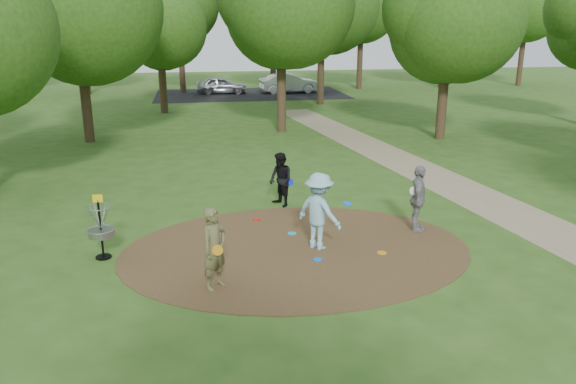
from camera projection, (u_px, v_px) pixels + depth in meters
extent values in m
plane|color=#2D5119|center=(296.00, 250.00, 13.47)|extent=(100.00, 100.00, 0.00)
cylinder|color=#47301C|center=(296.00, 250.00, 13.46)|extent=(8.40, 8.40, 0.02)
cube|color=#8C7A5B|center=(503.00, 209.00, 16.38)|extent=(7.55, 39.89, 0.01)
cube|color=black|center=(251.00, 94.00, 42.07)|extent=(14.00, 8.00, 0.01)
imported|color=brown|center=(214.00, 249.00, 11.33)|extent=(0.74, 0.74, 1.73)
cylinder|color=orange|center=(218.00, 250.00, 11.13)|extent=(0.22, 0.05, 0.22)
imported|color=#8FC3D5|center=(319.00, 211.00, 13.32)|extent=(1.31, 1.38, 1.88)
cylinder|color=blue|center=(347.00, 204.00, 13.38)|extent=(0.31, 0.31, 0.08)
imported|color=black|center=(281.00, 180.00, 16.47)|extent=(0.88, 0.96, 1.60)
cylinder|color=#0D23E8|center=(290.00, 182.00, 16.56)|extent=(0.23, 0.12, 0.22)
imported|color=gray|center=(418.00, 199.00, 14.46)|extent=(0.74, 1.11, 1.75)
cylinder|color=white|center=(414.00, 191.00, 14.31)|extent=(0.22, 0.07, 0.22)
cylinder|color=#1AAED3|center=(292.00, 233.00, 14.45)|extent=(0.22, 0.22, 0.02)
cylinder|color=blue|center=(318.00, 260.00, 12.86)|extent=(0.22, 0.22, 0.02)
cylinder|color=red|center=(256.00, 220.00, 15.45)|extent=(0.22, 0.22, 0.02)
imported|color=#9FA0A6|center=(222.00, 85.00, 42.09)|extent=(3.82, 1.69, 1.28)
imported|color=#B7BABF|center=(289.00, 83.00, 42.51)|extent=(4.56, 1.76, 1.48)
cylinder|color=orange|center=(382.00, 253.00, 13.24)|extent=(0.22, 0.22, 0.02)
cylinder|color=black|center=(101.00, 231.00, 12.84)|extent=(0.05, 0.05, 1.35)
cylinder|color=black|center=(104.00, 257.00, 13.03)|extent=(0.36, 0.36, 0.04)
cylinder|color=gray|center=(101.00, 233.00, 12.85)|extent=(0.60, 0.60, 0.16)
torus|color=gray|center=(101.00, 230.00, 12.83)|extent=(0.63, 0.63, 0.03)
torus|color=gray|center=(98.00, 207.00, 12.67)|extent=(0.58, 0.58, 0.02)
cube|color=yellow|center=(98.00, 198.00, 12.61)|extent=(0.22, 0.02, 0.18)
cylinder|color=#332316|center=(86.00, 100.00, 25.00)|extent=(0.44, 0.44, 3.80)
sphere|color=#264713|center=(77.00, 13.00, 23.92)|extent=(6.54, 6.54, 6.54)
cylinder|color=#332316|center=(281.00, 89.00, 27.32)|extent=(0.44, 0.44, 4.18)
sphere|color=#264713|center=(281.00, 8.00, 26.22)|extent=(5.98, 5.98, 5.98)
cylinder|color=#332316|center=(442.00, 100.00, 25.68)|extent=(0.44, 0.44, 3.61)
sphere|color=#264713|center=(449.00, 24.00, 24.71)|extent=(5.53, 5.53, 5.53)
cylinder|color=#332316|center=(163.00, 84.00, 33.08)|extent=(0.44, 0.44, 3.42)
sphere|color=#264713|center=(159.00, 31.00, 32.20)|extent=(4.63, 4.63, 4.63)
cylinder|color=#332316|center=(321.00, 70.00, 36.41)|extent=(0.44, 0.44, 4.37)
sphere|color=#264713|center=(322.00, 7.00, 35.26)|extent=(6.31, 6.31, 6.31)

